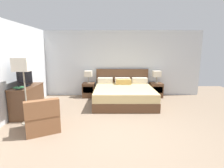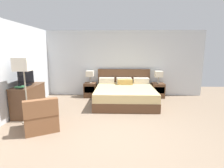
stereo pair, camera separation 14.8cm
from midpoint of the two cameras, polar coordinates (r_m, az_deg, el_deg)
The scene contains 14 objects.
ground_plane at distance 3.72m, azimuth 2.50°, elevation -17.25°, with size 10.57×10.57×0.00m, color #84705B.
wall_back at distance 6.85m, azimuth 2.24°, elevation 6.66°, with size 6.61×0.06×2.50m, color silver.
wall_left at distance 5.47m, azimuth -27.69°, elevation 4.38°, with size 0.06×5.32×2.50m, color silver.
bed at distance 5.97m, azimuth 4.86°, elevation -3.28°, with size 2.01×2.09×1.05m.
nightstand_left at distance 6.74m, azimuth -6.49°, elevation -1.89°, with size 0.45×0.46×0.54m.
nightstand_right at distance 6.87m, azimuth 15.34°, elevation -1.99°, with size 0.45×0.46×0.54m.
table_lamp_left at distance 6.64m, azimuth -6.60°, elevation 3.32°, with size 0.28×0.28×0.46m.
table_lamp_right at distance 6.76m, azimuth 15.60°, elevation 3.13°, with size 0.28×0.28×0.46m.
dresser at distance 5.35m, azimuth -24.81°, elevation -4.57°, with size 0.50×1.11×0.82m.
tv at distance 5.20m, azimuth -25.49°, elevation 2.42°, with size 0.18×0.75×0.55m.
book_red_cover at distance 4.92m, azimuth -27.02°, elevation -1.12°, with size 0.18×0.14×0.03m, color #383333.
book_blue_cover at distance 4.92m, azimuth -27.04°, elevation -0.79°, with size 0.20×0.20×0.03m, color #2D7042.
armchair_by_window at distance 4.22m, azimuth -21.17°, elevation -10.22°, with size 0.92×0.93×0.76m.
floor_lamp at distance 4.57m, azimuth -26.11°, elevation 4.79°, with size 0.36×0.36×1.59m.
Camera 2 is at (0.02, -3.28, 1.75)m, focal length 28.00 mm.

